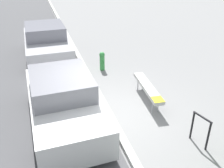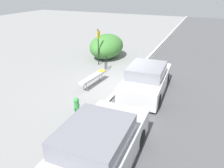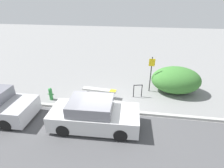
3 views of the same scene
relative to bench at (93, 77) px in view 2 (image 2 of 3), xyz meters
The scene contains 9 objects.
ground_plane 1.58m from the bench, 72.31° to the right, with size 60.00×60.00×0.00m, color gray.
curb 1.56m from the bench, 72.31° to the right, with size 60.00×0.20×0.13m.
bench is the anchor object (origin of this frame).
bike_rack 2.32m from the bench, ahead, with size 0.55×0.18×0.83m.
sign_post 3.39m from the bench, 21.51° to the left, with size 0.36×0.08×2.30m.
fire_hydrant 2.88m from the bench, 165.04° to the right, with size 0.36×0.22×0.77m.
shrub_hedge 4.83m from the bench, 16.41° to the left, with size 3.02×2.18×1.66m.
parked_car_near 2.73m from the bench, 82.90° to the right, with size 4.10×1.88×1.40m.
parked_car_far 5.64m from the bench, 150.79° to the right, with size 4.23×1.93×1.47m.
Camera 2 is at (-9.52, -3.54, 4.72)m, focal length 35.00 mm.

